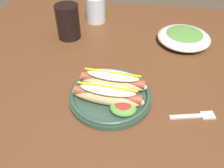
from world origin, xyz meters
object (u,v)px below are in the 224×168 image
(fork, at_px, (196,116))
(hot_dog_plate, at_px, (111,92))
(water_cup, at_px, (96,9))
(soda_cup, at_px, (68,22))
(side_bowl, at_px, (184,37))

(fork, bearing_deg, hot_dog_plate, 159.74)
(fork, distance_m, water_cup, 0.62)
(hot_dog_plate, xyz_separation_m, soda_cup, (-0.21, 0.32, 0.04))
(hot_dog_plate, height_order, fork, hot_dog_plate)
(soda_cup, distance_m, water_cup, 0.17)
(fork, distance_m, soda_cup, 0.57)
(hot_dog_plate, bearing_deg, fork, -6.67)
(water_cup, relative_size, side_bowl, 0.53)
(soda_cup, height_order, water_cup, soda_cup)
(water_cup, bearing_deg, fork, -52.86)
(soda_cup, bearing_deg, water_cup, 63.82)
(hot_dog_plate, bearing_deg, soda_cup, 124.11)
(fork, bearing_deg, side_bowl, 78.53)
(hot_dog_plate, height_order, water_cup, water_cup)
(soda_cup, bearing_deg, side_bowl, 3.42)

